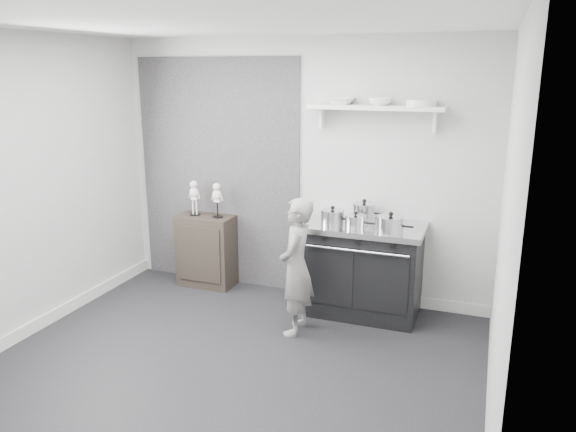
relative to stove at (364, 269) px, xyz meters
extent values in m
plane|color=black|center=(-0.79, -1.48, -0.46)|extent=(4.00, 4.00, 0.00)
cube|color=#BBBBB9|center=(-0.79, 0.32, 0.89)|extent=(4.00, 0.02, 2.70)
cube|color=#BBBBB9|center=(-0.79, -3.28, 0.89)|extent=(4.00, 0.02, 2.70)
cube|color=#BBBBB9|center=(-2.79, -1.48, 0.89)|extent=(0.02, 3.60, 2.70)
cube|color=#BBBBB9|center=(1.21, -1.48, 0.89)|extent=(0.02, 3.60, 2.70)
cube|color=silver|center=(-0.79, -1.48, 2.24)|extent=(4.00, 3.60, 0.02)
cube|color=black|center=(-1.74, 0.31, 0.79)|extent=(1.90, 0.02, 2.50)
cube|color=silver|center=(0.21, 0.30, -0.40)|extent=(2.00, 0.03, 0.12)
cube|color=silver|center=(-2.77, -1.48, -0.40)|extent=(0.03, 3.60, 0.12)
cube|color=white|center=(0.01, 0.19, 1.56)|extent=(1.30, 0.26, 0.04)
cube|color=white|center=(-0.54, 0.26, 1.44)|extent=(0.03, 0.12, 0.20)
cube|color=white|center=(0.56, 0.26, 1.44)|extent=(0.03, 0.12, 0.20)
cube|color=black|center=(0.00, 0.00, -0.03)|extent=(1.08, 0.65, 0.86)
cube|color=silver|center=(0.00, 0.00, 0.43)|extent=(1.14, 0.69, 0.05)
cube|color=black|center=(-0.26, -0.32, -0.01)|extent=(0.45, 0.02, 0.56)
cube|color=black|center=(0.26, -0.32, -0.01)|extent=(0.45, 0.02, 0.56)
cylinder|color=silver|center=(0.00, -0.35, 0.29)|extent=(0.97, 0.02, 0.02)
cylinder|color=black|center=(-0.32, -0.34, 0.38)|extent=(0.04, 0.03, 0.04)
cylinder|color=black|center=(0.00, -0.34, 0.38)|extent=(0.04, 0.03, 0.04)
cylinder|color=black|center=(0.32, -0.34, 0.38)|extent=(0.04, 0.03, 0.04)
cube|color=black|center=(-1.82, 0.13, -0.06)|extent=(0.62, 0.36, 0.80)
imported|color=gray|center=(-0.49, -0.64, 0.18)|extent=(0.33, 0.48, 1.27)
cylinder|color=silver|center=(-0.30, -0.12, 0.52)|extent=(0.22, 0.22, 0.13)
cylinder|color=silver|center=(-0.30, -0.12, 0.60)|extent=(0.23, 0.23, 0.02)
sphere|color=black|center=(-0.30, -0.12, 0.62)|extent=(0.04, 0.04, 0.04)
cylinder|color=black|center=(-0.15, -0.12, 0.52)|extent=(0.10, 0.02, 0.02)
cylinder|color=silver|center=(-0.05, 0.15, 0.53)|extent=(0.23, 0.23, 0.16)
cylinder|color=silver|center=(-0.05, 0.15, 0.62)|extent=(0.24, 0.24, 0.02)
sphere|color=black|center=(-0.05, 0.15, 0.65)|extent=(0.04, 0.04, 0.04)
cylinder|color=black|center=(0.10, 0.15, 0.53)|extent=(0.10, 0.02, 0.02)
cylinder|color=silver|center=(0.27, -0.19, 0.52)|extent=(0.24, 0.24, 0.14)
cylinder|color=silver|center=(0.27, -0.19, 0.60)|extent=(0.25, 0.25, 0.02)
sphere|color=black|center=(0.27, -0.19, 0.63)|extent=(0.04, 0.04, 0.04)
cylinder|color=black|center=(0.43, -0.19, 0.52)|extent=(0.10, 0.02, 0.02)
cylinder|color=silver|center=(-0.07, -0.14, 0.51)|extent=(0.20, 0.20, 0.10)
cylinder|color=silver|center=(-0.07, -0.14, 0.57)|extent=(0.21, 0.21, 0.02)
sphere|color=black|center=(-0.07, -0.14, 0.59)|extent=(0.04, 0.04, 0.04)
cylinder|color=black|center=(0.07, -0.14, 0.51)|extent=(0.10, 0.02, 0.02)
imported|color=white|center=(-0.33, 0.19, 1.61)|extent=(0.27, 0.27, 0.07)
imported|color=white|center=(0.05, 0.19, 1.61)|extent=(0.22, 0.22, 0.07)
cylinder|color=white|center=(0.44, 0.19, 1.61)|extent=(0.28, 0.28, 0.06)
camera|label=1|loc=(1.10, -5.17, 1.92)|focal=35.00mm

